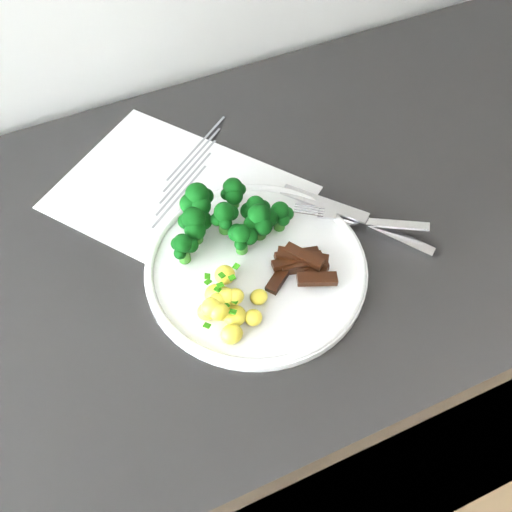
% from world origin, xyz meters
% --- Properties ---
extents(counter, '(2.30, 0.58, 0.86)m').
position_xyz_m(counter, '(-0.10, 1.68, 0.43)').
color(counter, black).
rests_on(counter, ground).
extents(recipe_paper, '(0.34, 0.36, 0.00)m').
position_xyz_m(recipe_paper, '(-0.10, 1.77, 0.87)').
color(recipe_paper, white).
rests_on(recipe_paper, counter).
extents(plate, '(0.26, 0.26, 0.01)m').
position_xyz_m(plate, '(-0.06, 1.63, 0.87)').
color(plate, white).
rests_on(plate, counter).
extents(broccoli, '(0.15, 0.10, 0.06)m').
position_xyz_m(broccoli, '(-0.07, 1.68, 0.91)').
color(broccoli, '#245E18').
rests_on(broccoli, plate).
extents(potatoes, '(0.08, 0.09, 0.04)m').
position_xyz_m(potatoes, '(-0.12, 1.59, 0.89)').
color(potatoes, '#F1E450').
rests_on(potatoes, plate).
extents(beef_strips, '(0.08, 0.07, 0.02)m').
position_xyz_m(beef_strips, '(-0.02, 1.60, 0.88)').
color(beef_strips, black).
rests_on(beef_strips, plate).
extents(fork, '(0.14, 0.10, 0.01)m').
position_xyz_m(fork, '(0.08, 1.63, 0.88)').
color(fork, silver).
rests_on(fork, plate).
extents(knife, '(0.13, 0.17, 0.02)m').
position_xyz_m(knife, '(0.09, 1.62, 0.87)').
color(knife, silver).
rests_on(knife, plate).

